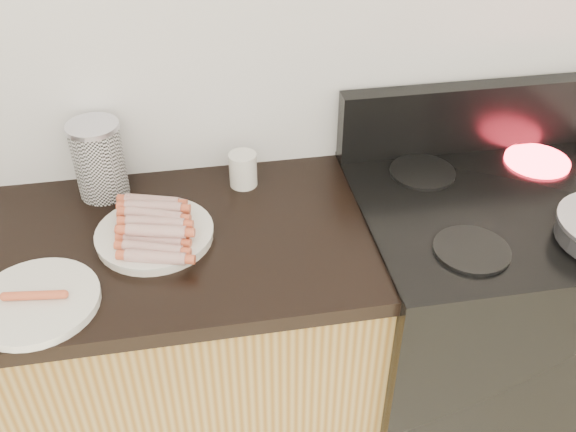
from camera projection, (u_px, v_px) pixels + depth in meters
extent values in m
cube|color=silver|center=(184.00, 30.00, 1.57)|extent=(4.00, 0.04, 2.60)
cube|color=black|center=(476.00, 326.00, 1.94)|extent=(0.76, 0.65, 0.90)
cube|color=black|center=(507.00, 204.00, 1.66)|extent=(0.76, 0.65, 0.01)
cube|color=black|center=(470.00, 117.00, 1.83)|extent=(0.76, 0.06, 0.20)
cylinder|color=black|center=(472.00, 250.00, 1.50)|extent=(0.18, 0.18, 0.01)
cylinder|color=black|center=(422.00, 172.00, 1.77)|extent=(0.18, 0.18, 0.01)
cylinder|color=#FF1E2D|center=(537.00, 161.00, 1.81)|extent=(0.18, 0.18, 0.01)
cylinder|color=white|center=(155.00, 235.00, 1.55)|extent=(0.32, 0.32, 0.02)
cylinder|color=white|center=(36.00, 302.00, 1.37)|extent=(0.29, 0.29, 0.02)
cylinder|color=maroon|center=(154.00, 257.00, 1.45)|extent=(0.14, 0.07, 0.03)
cylinder|color=maroon|center=(154.00, 248.00, 1.48)|extent=(0.14, 0.07, 0.03)
cylinder|color=maroon|center=(154.00, 240.00, 1.50)|extent=(0.14, 0.07, 0.03)
cylinder|color=maroon|center=(154.00, 232.00, 1.53)|extent=(0.14, 0.07, 0.03)
cylinder|color=maroon|center=(154.00, 224.00, 1.55)|extent=(0.14, 0.07, 0.03)
cylinder|color=maroon|center=(154.00, 216.00, 1.58)|extent=(0.14, 0.07, 0.03)
cylinder|color=maroon|center=(153.00, 208.00, 1.60)|extent=(0.14, 0.07, 0.03)
cylinder|color=maroon|center=(153.00, 201.00, 1.63)|extent=(0.14, 0.07, 0.03)
cylinder|color=maroon|center=(153.00, 231.00, 1.49)|extent=(0.14, 0.07, 0.03)
cylinder|color=maroon|center=(152.00, 223.00, 1.51)|extent=(0.14, 0.07, 0.03)
cylinder|color=maroon|center=(152.00, 215.00, 1.54)|extent=(0.14, 0.07, 0.03)
cylinder|color=maroon|center=(152.00, 207.00, 1.56)|extent=(0.14, 0.07, 0.03)
cylinder|color=#BF6D2F|center=(34.00, 295.00, 1.36)|extent=(0.13, 0.03, 0.02)
cylinder|color=silver|center=(99.00, 162.00, 1.66)|extent=(0.13, 0.13, 0.19)
cylinder|color=silver|center=(92.00, 127.00, 1.60)|extent=(0.13, 0.13, 0.01)
cylinder|color=white|center=(243.00, 170.00, 1.72)|extent=(0.10, 0.10, 0.09)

